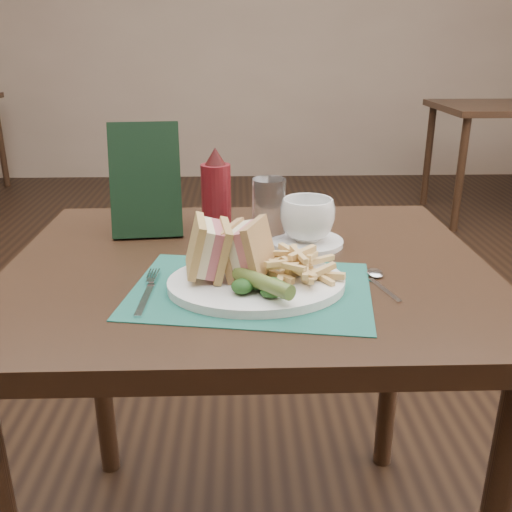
{
  "coord_description": "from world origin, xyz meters",
  "views": [
    {
      "loc": [
        -0.02,
        -1.51,
        1.15
      ],
      "look_at": [
        0.01,
        -0.59,
        0.8
      ],
      "focal_mm": 40.0,
      "sensor_mm": 36.0,
      "label": 1
    }
  ],
  "objects_px": {
    "sandwich_half_b": "(236,247)",
    "coffee_cup": "(307,219)",
    "drinking_glass": "(269,210)",
    "check_presenter": "(145,180)",
    "table_bg_right": "(501,162)",
    "plate": "(257,283)",
    "table_main": "(249,425)",
    "ketchup_bottle": "(216,191)",
    "placemat": "(251,290)",
    "sandwich_half_a": "(196,248)",
    "saucer": "(307,242)"
  },
  "relations": [
    {
      "from": "sandwich_half_b",
      "to": "coffee_cup",
      "type": "relative_size",
      "value": 0.88
    },
    {
      "from": "coffee_cup",
      "to": "drinking_glass",
      "type": "xyz_separation_m",
      "value": [
        -0.08,
        0.03,
        0.01
      ]
    },
    {
      "from": "coffee_cup",
      "to": "check_presenter",
      "type": "xyz_separation_m",
      "value": [
        -0.33,
        0.08,
        0.06
      ]
    },
    {
      "from": "table_bg_right",
      "to": "plate",
      "type": "distance_m",
      "value": 3.36
    },
    {
      "from": "drinking_glass",
      "to": "check_presenter",
      "type": "xyz_separation_m",
      "value": [
        -0.26,
        0.05,
        0.05
      ]
    },
    {
      "from": "drinking_glass",
      "to": "coffee_cup",
      "type": "bearing_deg",
      "value": -22.92
    },
    {
      "from": "table_main",
      "to": "coffee_cup",
      "type": "xyz_separation_m",
      "value": [
        0.12,
        0.09,
        0.43
      ]
    },
    {
      "from": "drinking_glass",
      "to": "check_presenter",
      "type": "bearing_deg",
      "value": 169.13
    },
    {
      "from": "coffee_cup",
      "to": "ketchup_bottle",
      "type": "xyz_separation_m",
      "value": [
        -0.19,
        0.08,
        0.04
      ]
    },
    {
      "from": "drinking_glass",
      "to": "check_presenter",
      "type": "distance_m",
      "value": 0.27
    },
    {
      "from": "placemat",
      "to": "check_presenter",
      "type": "distance_m",
      "value": 0.39
    },
    {
      "from": "sandwich_half_a",
      "to": "coffee_cup",
      "type": "distance_m",
      "value": 0.29
    },
    {
      "from": "plate",
      "to": "sandwich_half_b",
      "type": "xyz_separation_m",
      "value": [
        -0.03,
        0.02,
        0.06
      ]
    },
    {
      "from": "table_main",
      "to": "table_bg_right",
      "type": "xyz_separation_m",
      "value": [
        1.74,
        2.73,
        0.0
      ]
    },
    {
      "from": "saucer",
      "to": "check_presenter",
      "type": "bearing_deg",
      "value": 166.24
    },
    {
      "from": "drinking_glass",
      "to": "ketchup_bottle",
      "type": "relative_size",
      "value": 0.7
    },
    {
      "from": "drinking_glass",
      "to": "saucer",
      "type": "bearing_deg",
      "value": -22.92
    },
    {
      "from": "sandwich_half_a",
      "to": "check_presenter",
      "type": "distance_m",
      "value": 0.31
    },
    {
      "from": "plate",
      "to": "check_presenter",
      "type": "distance_m",
      "value": 0.39
    },
    {
      "from": "check_presenter",
      "to": "plate",
      "type": "bearing_deg",
      "value": -58.73
    },
    {
      "from": "table_main",
      "to": "placemat",
      "type": "height_order",
      "value": "placemat"
    },
    {
      "from": "drinking_glass",
      "to": "ketchup_bottle",
      "type": "distance_m",
      "value": 0.12
    },
    {
      "from": "sandwich_half_b",
      "to": "ketchup_bottle",
      "type": "relative_size",
      "value": 0.52
    },
    {
      "from": "table_main",
      "to": "sandwich_half_a",
      "type": "bearing_deg",
      "value": -129.19
    },
    {
      "from": "sandwich_half_a",
      "to": "drinking_glass",
      "type": "bearing_deg",
      "value": 53.48
    },
    {
      "from": "table_bg_right",
      "to": "coffee_cup",
      "type": "xyz_separation_m",
      "value": [
        -1.62,
        -2.64,
        0.43
      ]
    },
    {
      "from": "sandwich_half_a",
      "to": "check_presenter",
      "type": "xyz_separation_m",
      "value": [
        -0.12,
        0.28,
        0.05
      ]
    },
    {
      "from": "plate",
      "to": "sandwich_half_a",
      "type": "relative_size",
      "value": 3.01
    },
    {
      "from": "placemat",
      "to": "coffee_cup",
      "type": "xyz_separation_m",
      "value": [
        0.12,
        0.23,
        0.05
      ]
    },
    {
      "from": "saucer",
      "to": "drinking_glass",
      "type": "height_order",
      "value": "drinking_glass"
    },
    {
      "from": "sandwich_half_a",
      "to": "drinking_glass",
      "type": "distance_m",
      "value": 0.27
    },
    {
      "from": "sandwich_half_b",
      "to": "saucer",
      "type": "height_order",
      "value": "sandwich_half_b"
    },
    {
      "from": "sandwich_half_b",
      "to": "ketchup_bottle",
      "type": "height_order",
      "value": "ketchup_bottle"
    },
    {
      "from": "table_bg_right",
      "to": "plate",
      "type": "xyz_separation_m",
      "value": [
        -1.73,
        -2.85,
        0.38
      ]
    },
    {
      "from": "table_main",
      "to": "plate",
      "type": "height_order",
      "value": "plate"
    },
    {
      "from": "plate",
      "to": "sandwich_half_b",
      "type": "height_order",
      "value": "sandwich_half_b"
    },
    {
      "from": "saucer",
      "to": "check_presenter",
      "type": "relative_size",
      "value": 0.62
    },
    {
      "from": "drinking_glass",
      "to": "check_presenter",
      "type": "height_order",
      "value": "check_presenter"
    },
    {
      "from": "table_main",
      "to": "sandwich_half_a",
      "type": "xyz_separation_m",
      "value": [
        -0.09,
        -0.11,
        0.44
      ]
    },
    {
      "from": "table_main",
      "to": "placemat",
      "type": "bearing_deg",
      "value": -88.76
    },
    {
      "from": "sandwich_half_b",
      "to": "coffee_cup",
      "type": "height_order",
      "value": "sandwich_half_b"
    },
    {
      "from": "coffee_cup",
      "to": "ketchup_bottle",
      "type": "bearing_deg",
      "value": 156.64
    },
    {
      "from": "table_main",
      "to": "saucer",
      "type": "bearing_deg",
      "value": 37.55
    },
    {
      "from": "ketchup_bottle",
      "to": "plate",
      "type": "bearing_deg",
      "value": -75.62
    },
    {
      "from": "table_bg_right",
      "to": "sandwich_half_b",
      "type": "distance_m",
      "value": 3.37
    },
    {
      "from": "placemat",
      "to": "saucer",
      "type": "xyz_separation_m",
      "value": [
        0.12,
        0.23,
        0.0
      ]
    },
    {
      "from": "sandwich_half_a",
      "to": "sandwich_half_b",
      "type": "relative_size",
      "value": 1.03
    },
    {
      "from": "sandwich_half_a",
      "to": "placemat",
      "type": "bearing_deg",
      "value": -20.41
    },
    {
      "from": "placemat",
      "to": "sandwich_half_b",
      "type": "xyz_separation_m",
      "value": [
        -0.02,
        0.03,
        0.07
      ]
    },
    {
      "from": "drinking_glass",
      "to": "sandwich_half_b",
      "type": "bearing_deg",
      "value": -106.47
    }
  ]
}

